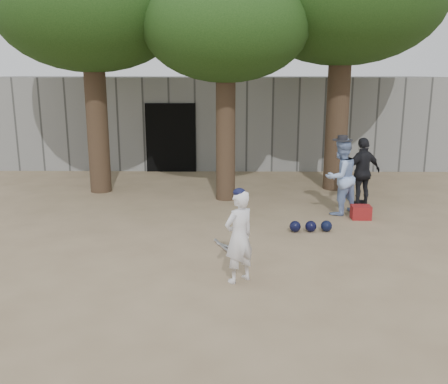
{
  "coord_description": "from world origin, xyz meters",
  "views": [
    {
      "loc": [
        0.72,
        -8.17,
        3.16
      ],
      "look_at": [
        0.6,
        1.0,
        0.95
      ],
      "focal_mm": 40.0,
      "sensor_mm": 36.0,
      "label": 1
    }
  ],
  "objects_px": {
    "spectator_blue": "(340,177)",
    "spectator_dark": "(363,172)",
    "boy_player": "(239,237)",
    "red_bag": "(361,212)"
  },
  "relations": [
    {
      "from": "boy_player",
      "to": "spectator_dark",
      "type": "height_order",
      "value": "spectator_dark"
    },
    {
      "from": "red_bag",
      "to": "boy_player",
      "type": "bearing_deg",
      "value": -128.88
    },
    {
      "from": "boy_player",
      "to": "spectator_blue",
      "type": "distance_m",
      "value": 4.48
    },
    {
      "from": "spectator_blue",
      "to": "spectator_dark",
      "type": "relative_size",
      "value": 1.04
    },
    {
      "from": "red_bag",
      "to": "spectator_dark",
      "type": "bearing_deg",
      "value": 75.83
    },
    {
      "from": "spectator_blue",
      "to": "red_bag",
      "type": "relative_size",
      "value": 4.11
    },
    {
      "from": "spectator_dark",
      "to": "red_bag",
      "type": "relative_size",
      "value": 3.96
    },
    {
      "from": "spectator_blue",
      "to": "spectator_dark",
      "type": "height_order",
      "value": "spectator_blue"
    },
    {
      "from": "spectator_dark",
      "to": "red_bag",
      "type": "height_order",
      "value": "spectator_dark"
    },
    {
      "from": "spectator_blue",
      "to": "spectator_dark",
      "type": "distance_m",
      "value": 0.99
    }
  ]
}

